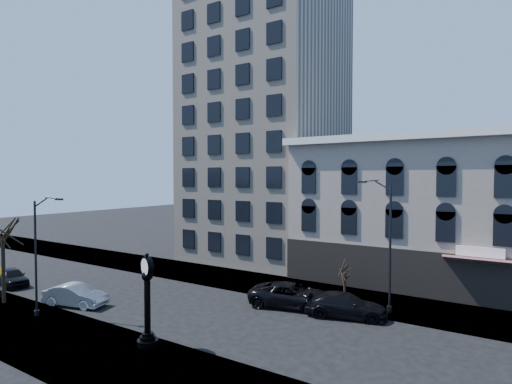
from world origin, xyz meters
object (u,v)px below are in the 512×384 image
Objects in this scene: street_clock at (147,304)px; warning_sign at (0,276)px; street_lamp_near at (42,224)px; car_near_b at (76,295)px; car_near_a at (12,277)px.

street_clock is 2.10× the size of warning_sign.
street_clock is at bearing -13.42° from street_lamp_near.
street_clock is at bearing -118.16° from car_near_b.
car_near_b is (6.13, 2.10, -0.99)m from warning_sign.
street_lamp_near is at bearing 176.77° from car_near_b.
warning_sign reaches higher than car_near_b.
warning_sign is 6.55m from car_near_b.
car_near_b is at bearing -81.88° from car_near_a.
car_near_a is 9.42m from car_near_b.
street_lamp_near is 11.69m from car_near_a.
street_lamp_near is at bearing -8.11° from warning_sign.
car_near_b is at bearing -173.61° from street_clock.
street_lamp_near is 5.94m from car_near_b.
street_clock reaches higher than car_near_a.
street_clock is 1.14× the size of car_near_a.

